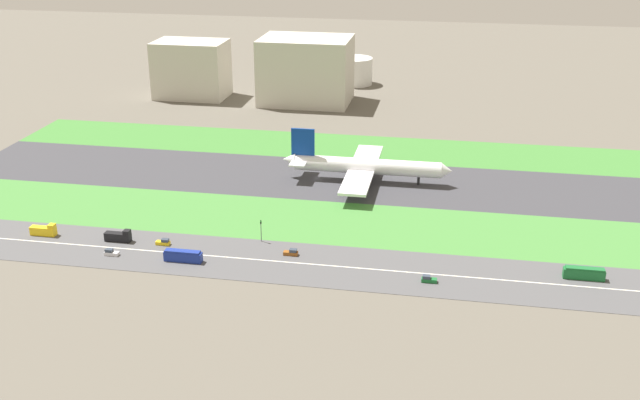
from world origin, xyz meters
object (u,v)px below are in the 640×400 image
Objects in this scene: car_0 at (428,279)px; truck_0 at (119,236)px; bus_1 at (584,273)px; truck_1 at (44,230)px; car_3 at (111,253)px; terminal_building at (191,69)px; airliner at (363,166)px; car_1 at (164,242)px; car_2 at (291,253)px; traffic_light at (261,229)px; fuel_tank_west at (354,71)px; bus_0 at (183,256)px; hangar_building at (306,70)px.

car_0 is 98.78m from truck_0.
truck_1 is at bearing 180.00° from bus_1.
car_3 is 0.12× the size of terminal_building.
car_3 is at bearing -130.81° from airliner.
truck_0 is 1.91× the size of car_1.
truck_0 is at bearing 180.00° from bus_1.
truck_0 is 56.14m from car_2.
bus_1 reaches higher than car_0.
car_2 is at bearing -34.76° from traffic_light.
car_1 is at bearing -97.11° from fuel_tank_west.
truck_0 reaches higher than car_2.
terminal_building is 1.78× the size of fuel_tank_west.
traffic_light is (42.71, 17.99, 3.37)m from car_3.
airliner is 97.18m from truck_0.
truck_0 is at bearing -21.75° from bus_0.
terminal_building reaches higher than fuel_tank_west.
hangar_building reaches higher than traffic_light.
truck_1 is 182.94m from terminal_building.
car_2 is at bearing 0.00° from truck_0.
airliner is 157.12m from terminal_building.
bus_0 is 192.60m from hangar_building.
car_3 is (-67.36, -78.00, -5.31)m from airliner.
airliner is 9.03× the size of traffic_light.
bus_0 is at bearing -180.00° from car_3.
fuel_tank_west is at bearing 82.89° from car_1.
terminal_building is (-53.45, 182.00, 14.10)m from car_1.
airliner is 123.03m from hangar_building.
truck_0 is 1.91× the size of car_2.
hangar_building reaches higher than car_3.
hangar_building is at bearing -89.76° from bus_0.
car_2 is at bearing 0.00° from car_1.
car_2 is 0.09× the size of hangar_building.
airliner is at bearing -80.72° from fuel_tank_west.
bus_0 is 0.55× the size of fuel_tank_west.
bus_0 is at bearing -44.67° from car_1.
airliner is at bearing -130.81° from car_3.
car_2 is 0.12× the size of terminal_building.
car_2 is at bearing -62.53° from terminal_building.
car_2 is 1.00× the size of car_1.
fuel_tank_west reaches higher than truck_0.
truck_0 reaches higher than car_1.
car_1 is (14.95, 0.00, -0.75)m from truck_0.
truck_1 is 81.85m from car_2.
truck_1 is 1.91× the size of car_1.
car_1 is (-41.19, 0.00, 0.00)m from car_2.
terminal_building is at bearing 117.47° from car_2.
truck_1 is 1.91× the size of car_0.
bus_1 is 2.64× the size of car_1.
fuel_tank_west reaches higher than truck_1.
truck_1 is 51.75m from bus_0.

